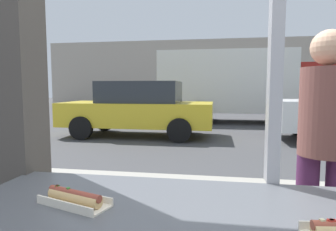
{
  "coord_description": "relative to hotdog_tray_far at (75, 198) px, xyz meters",
  "views": [
    {
      "loc": [
        -0.23,
        -1.15,
        1.4
      ],
      "look_at": [
        -0.78,
        2.12,
        1.09
      ],
      "focal_mm": 31.03,
      "sensor_mm": 36.0,
      "label": 1
    }
  ],
  "objects": [
    {
      "name": "ground_plane",
      "position": [
        0.69,
        8.29,
        -1.04
      ],
      "size": [
        60.0,
        60.0,
        0.0
      ],
      "primitive_type": "plane",
      "color": "#424244"
    },
    {
      "name": "sidewalk_strip",
      "position": [
        0.69,
        1.89,
        -0.97
      ],
      "size": [
        16.0,
        2.8,
        0.13
      ],
      "primitive_type": "cube",
      "color": "#9E998E",
      "rests_on": "ground"
    },
    {
      "name": "building_facade_far",
      "position": [
        0.69,
        22.47,
        1.53
      ],
      "size": [
        28.0,
        1.2,
        5.15
      ],
      "primitive_type": "cube",
      "color": "#A89E8E",
      "rests_on": "ground"
    },
    {
      "name": "hotdog_tray_far",
      "position": [
        0.0,
        0.0,
        0.0
      ],
      "size": [
        0.26,
        0.17,
        0.05
      ],
      "color": "beige",
      "rests_on": "window_counter"
    },
    {
      "name": "parked_car_yellow",
      "position": [
        -1.8,
        7.35,
        -0.22
      ],
      "size": [
        4.36,
        1.92,
        1.6
      ],
      "color": "gold",
      "rests_on": "ground"
    },
    {
      "name": "box_truck",
      "position": [
        1.53,
        11.4,
        0.54
      ],
      "size": [
        7.04,
        2.44,
        2.87
      ],
      "color": "silver",
      "rests_on": "ground"
    },
    {
      "name": "pedestrian",
      "position": [
        1.14,
        1.1,
        0.03
      ],
      "size": [
        0.32,
        0.32,
        1.63
      ],
      "color": "#461F42",
      "rests_on": "sidewalk_strip"
    }
  ]
}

